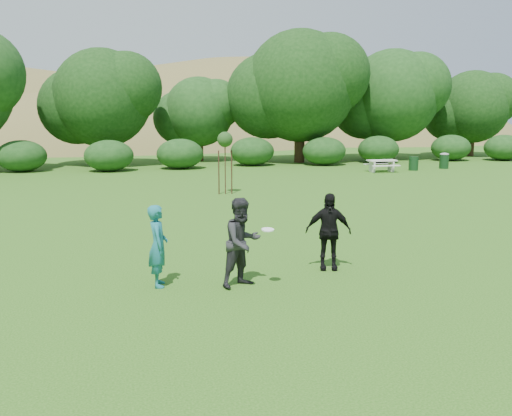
{
  "coord_description": "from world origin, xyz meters",
  "views": [
    {
      "loc": [
        -4.03,
        -12.13,
        3.77
      ],
      "look_at": [
        0.0,
        3.0,
        1.1
      ],
      "focal_mm": 40.0,
      "sensor_mm": 36.0,
      "label": 1
    }
  ],
  "objects_px": {
    "player_grey": "(242,242)",
    "sapling": "(225,141)",
    "player_black": "(328,231)",
    "picnic_table": "(382,164)",
    "player_teal": "(158,246)",
    "trash_can_near": "(414,163)",
    "trash_can_lidded": "(444,160)"
  },
  "relations": [
    {
      "from": "sapling",
      "to": "player_black",
      "type": "bearing_deg",
      "value": -90.98
    },
    {
      "from": "player_teal",
      "to": "player_grey",
      "type": "distance_m",
      "value": 1.83
    },
    {
      "from": "trash_can_near",
      "to": "picnic_table",
      "type": "distance_m",
      "value": 2.45
    },
    {
      "from": "trash_can_near",
      "to": "picnic_table",
      "type": "xyz_separation_m",
      "value": [
        -2.43,
        -0.34,
        0.07
      ]
    },
    {
      "from": "player_grey",
      "to": "player_black",
      "type": "bearing_deg",
      "value": -6.9
    },
    {
      "from": "player_black",
      "to": "trash_can_near",
      "type": "relative_size",
      "value": 2.06
    },
    {
      "from": "sapling",
      "to": "player_grey",
      "type": "bearing_deg",
      "value": -100.37
    },
    {
      "from": "sapling",
      "to": "trash_can_lidded",
      "type": "relative_size",
      "value": 2.71
    },
    {
      "from": "player_grey",
      "to": "player_black",
      "type": "xyz_separation_m",
      "value": [
        2.3,
        0.77,
        -0.04
      ]
    },
    {
      "from": "player_grey",
      "to": "player_black",
      "type": "distance_m",
      "value": 2.43
    },
    {
      "from": "player_black",
      "to": "player_grey",
      "type": "bearing_deg",
      "value": -145.31
    },
    {
      "from": "player_grey",
      "to": "picnic_table",
      "type": "height_order",
      "value": "player_grey"
    },
    {
      "from": "sapling",
      "to": "picnic_table",
      "type": "distance_m",
      "value": 13.5
    },
    {
      "from": "player_grey",
      "to": "sapling",
      "type": "xyz_separation_m",
      "value": [
        2.52,
        13.79,
        1.45
      ]
    },
    {
      "from": "player_grey",
      "to": "trash_can_near",
      "type": "relative_size",
      "value": 2.16
    },
    {
      "from": "player_black",
      "to": "trash_can_lidded",
      "type": "relative_size",
      "value": 1.77
    },
    {
      "from": "player_black",
      "to": "sapling",
      "type": "xyz_separation_m",
      "value": [
        0.22,
        13.01,
        1.49
      ]
    },
    {
      "from": "player_grey",
      "to": "sapling",
      "type": "bearing_deg",
      "value": 54.13
    },
    {
      "from": "player_teal",
      "to": "trash_can_near",
      "type": "distance_m",
      "value": 27.44
    },
    {
      "from": "player_grey",
      "to": "trash_can_lidded",
      "type": "distance_m",
      "value": 28.68
    },
    {
      "from": "trash_can_near",
      "to": "sapling",
      "type": "bearing_deg",
      "value": -152.4
    },
    {
      "from": "sapling",
      "to": "trash_can_lidded",
      "type": "bearing_deg",
      "value": 25.27
    },
    {
      "from": "player_black",
      "to": "sapling",
      "type": "distance_m",
      "value": 13.1
    },
    {
      "from": "picnic_table",
      "to": "player_black",
      "type": "bearing_deg",
      "value": -120.35
    },
    {
      "from": "player_teal",
      "to": "sapling",
      "type": "height_order",
      "value": "sapling"
    },
    {
      "from": "picnic_table",
      "to": "trash_can_lidded",
      "type": "height_order",
      "value": "trash_can_lidded"
    },
    {
      "from": "picnic_table",
      "to": "sapling",
      "type": "bearing_deg",
      "value": -148.88
    },
    {
      "from": "sapling",
      "to": "trash_can_lidded",
      "type": "height_order",
      "value": "sapling"
    },
    {
      "from": "picnic_table",
      "to": "trash_can_lidded",
      "type": "bearing_deg",
      "value": 9.6
    },
    {
      "from": "player_teal",
      "to": "picnic_table",
      "type": "relative_size",
      "value": 1.0
    },
    {
      "from": "sapling",
      "to": "picnic_table",
      "type": "xyz_separation_m",
      "value": [
        11.44,
        6.91,
        -1.9
      ]
    },
    {
      "from": "player_teal",
      "to": "picnic_table",
      "type": "height_order",
      "value": "player_teal"
    }
  ]
}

